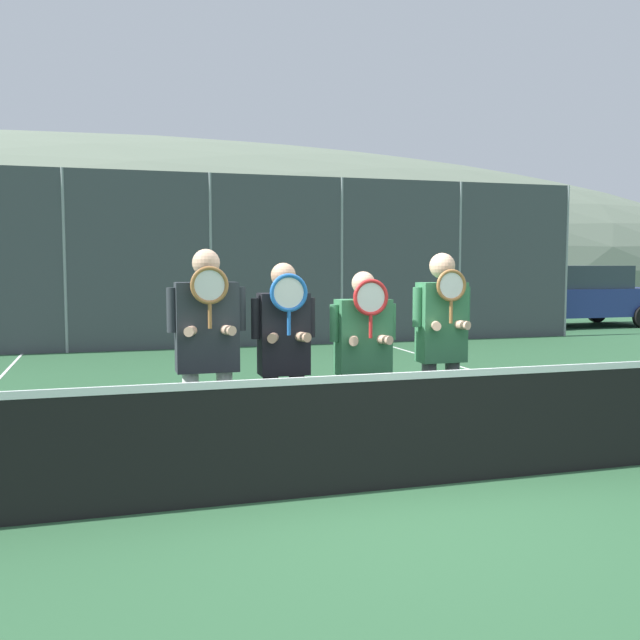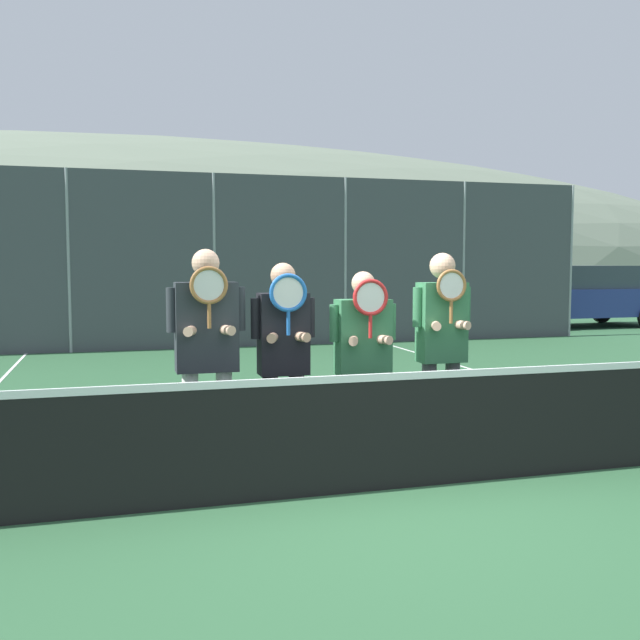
# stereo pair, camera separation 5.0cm
# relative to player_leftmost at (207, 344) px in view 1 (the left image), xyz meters

# --- Properties ---
(ground_plane) EXTENTS (120.00, 120.00, 0.00)m
(ground_plane) POSITION_rel_player_leftmost_xyz_m (1.30, -0.59, -1.12)
(ground_plane) COLOR #2D5B38
(hill_distant) EXTENTS (106.18, 58.99, 20.65)m
(hill_distant) POSITION_rel_player_leftmost_xyz_m (1.30, 51.09, -1.12)
(hill_distant) COLOR slate
(hill_distant) RESTS_ON ground_plane
(clubhouse_building) EXTENTS (13.96, 5.50, 3.44)m
(clubhouse_building) POSITION_rel_player_leftmost_xyz_m (1.37, 16.16, 0.62)
(clubhouse_building) COLOR beige
(clubhouse_building) RESTS_ON ground_plane
(fence_back) EXTENTS (17.07, 0.06, 3.59)m
(fence_back) POSITION_rel_player_leftmost_xyz_m (1.30, 9.07, 0.68)
(fence_back) COLOR gray
(fence_back) RESTS_ON ground_plane
(tennis_net) EXTENTS (9.85, 0.09, 1.01)m
(tennis_net) POSITION_rel_player_leftmost_xyz_m (1.30, -0.59, -0.64)
(tennis_net) COLOR gray
(tennis_net) RESTS_ON ground_plane
(court_line_right_sideline) EXTENTS (0.05, 16.00, 0.01)m
(court_line_right_sideline) POSITION_rel_player_leftmost_xyz_m (4.96, 2.41, -1.11)
(court_line_right_sideline) COLOR white
(court_line_right_sideline) RESTS_ON ground_plane
(player_leftmost) EXTENTS (0.62, 0.34, 1.87)m
(player_leftmost) POSITION_rel_player_leftmost_xyz_m (0.00, 0.00, 0.00)
(player_leftmost) COLOR white
(player_leftmost) RESTS_ON ground_plane
(player_center_left) EXTENTS (0.54, 0.34, 1.76)m
(player_center_left) POSITION_rel_player_leftmost_xyz_m (0.63, -0.00, -0.08)
(player_center_left) COLOR black
(player_center_left) RESTS_ON ground_plane
(player_center_right) EXTENTS (0.59, 0.34, 1.69)m
(player_center_right) POSITION_rel_player_leftmost_xyz_m (1.33, 0.03, -0.12)
(player_center_right) COLOR #56565B
(player_center_right) RESTS_ON ground_plane
(player_rightmost) EXTENTS (0.55, 0.34, 1.85)m
(player_rightmost) POSITION_rel_player_leftmost_xyz_m (2.07, 0.05, -0.02)
(player_rightmost) COLOR #56565B
(player_rightmost) RESTS_ON ground_plane
(car_left_of_center) EXTENTS (4.61, 2.03, 1.73)m
(car_left_of_center) POSITION_rel_player_leftmost_xyz_m (1.51, 11.56, -0.23)
(car_left_of_center) COLOR navy
(car_left_of_center) RESTS_ON ground_plane
(car_center) EXTENTS (4.13, 1.96, 1.89)m
(car_center) POSITION_rel_player_leftmost_xyz_m (6.62, 11.02, -0.16)
(car_center) COLOR slate
(car_center) RESTS_ON ground_plane
(car_right_of_center) EXTENTS (4.49, 2.08, 1.68)m
(car_right_of_center) POSITION_rel_player_leftmost_xyz_m (11.67, 11.22, -0.25)
(car_right_of_center) COLOR navy
(car_right_of_center) RESTS_ON ground_plane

